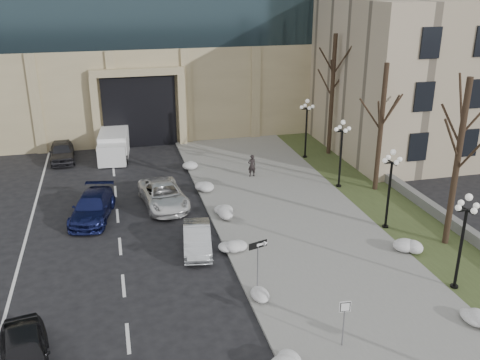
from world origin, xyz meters
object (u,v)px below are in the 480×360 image
object	(u,v)px
car_c	(92,207)
car_d	(163,195)
box_truck	(114,145)
keep_sign	(344,314)
car_b	(197,239)
car_a	(24,355)
pedestrian	(252,166)
lamppost_b	(390,178)
car_e	(62,152)
lamppost_c	(341,145)
one_way_sign	(261,250)
lamppost_a	(464,229)
lamppost_d	(307,121)

from	to	relation	value
car_c	car_d	xyz separation A→B (m)	(4.29, 0.88, -0.00)
box_truck	keep_sign	size ratio (longest dim) A/B	3.02
car_c	car_b	bearing A→B (deg)	-33.61
car_a	car_d	size ratio (longest dim) A/B	0.82
pedestrian	lamppost_b	size ratio (longest dim) A/B	0.34
car_e	car_c	bearing A→B (deg)	-81.55
car_d	lamppost_c	distance (m)	12.14
car_b	car_e	bearing A→B (deg)	122.41
one_way_sign	lamppost_b	bearing A→B (deg)	10.56
lamppost_a	box_truck	bearing A→B (deg)	121.55
lamppost_a	lamppost_c	size ratio (longest dim) A/B	1.00
one_way_sign	keep_sign	size ratio (longest dim) A/B	1.23
car_d	car_e	distance (m)	12.58
car_c	box_truck	xyz separation A→B (m)	(1.60, 11.81, 0.21)
lamppost_b	lamppost_a	bearing A→B (deg)	-90.00
car_b	box_truck	world-z (taller)	box_truck
keep_sign	lamppost_d	xyz separation A→B (m)	(6.76, 22.11, 1.52)
lamppost_d	car_b	bearing A→B (deg)	-130.05
car_b	car_d	xyz separation A→B (m)	(-1.06, 6.25, 0.07)
car_d	keep_sign	distance (m)	16.31
one_way_sign	car_c	bearing A→B (deg)	109.81
car_b	car_e	xyz separation A→B (m)	(-7.73, 16.91, 0.10)
car_b	car_e	size ratio (longest dim) A/B	0.90
car_d	lamppost_d	distance (m)	13.84
car_a	lamppost_c	size ratio (longest dim) A/B	0.91
pedestrian	keep_sign	xyz separation A→B (m)	(-1.52, -18.92, 0.63)
box_truck	lamppost_b	xyz separation A→B (m)	(14.59, -17.27, 2.12)
car_b	keep_sign	size ratio (longest dim) A/B	1.92
car_b	lamppost_d	bearing A→B (deg)	57.81
lamppost_d	lamppost_a	bearing A→B (deg)	-90.00
car_c	lamppost_c	world-z (taller)	lamppost_c
car_e	lamppost_d	world-z (taller)	lamppost_d
box_truck	lamppost_b	distance (m)	22.71
car_b	lamppost_c	bearing A→B (deg)	38.41
keep_sign	box_truck	bearing A→B (deg)	112.41
car_e	one_way_sign	bearing A→B (deg)	-68.64
one_way_sign	car_e	bearing A→B (deg)	97.61
car_e	pedestrian	xyz separation A→B (m)	(13.34, -7.20, 0.16)
lamppost_a	lamppost_d	world-z (taller)	same
lamppost_b	lamppost_c	distance (m)	6.50
car_d	keep_sign	bearing A→B (deg)	-78.13
car_c	lamppost_a	xyz separation A→B (m)	(16.20, -11.96, 2.33)
lamppost_b	car_a	bearing A→B (deg)	-157.78
car_d	keep_sign	xyz separation A→B (m)	(5.15, -15.45, 0.81)
lamppost_d	keep_sign	bearing A→B (deg)	-107.00
car_d	lamppost_b	xyz separation A→B (m)	(11.91, -6.34, 2.34)
car_c	lamppost_b	world-z (taller)	lamppost_b
lamppost_a	car_d	bearing A→B (deg)	132.84
car_c	lamppost_d	world-z (taller)	lamppost_d
pedestrian	one_way_sign	bearing A→B (deg)	71.08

